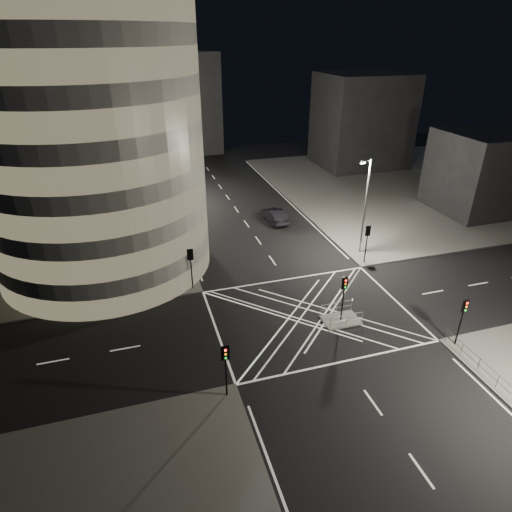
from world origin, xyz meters
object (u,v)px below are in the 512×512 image
object	(u,v)px
traffic_signal_nl	(226,362)
street_lamp_right_far	(365,204)
traffic_signal_fl	(191,261)
central_island	(341,320)
street_lamp_left_far	(157,164)
traffic_signal_island	(344,291)
street_lamp_left_near	(174,214)
traffic_signal_nr	(463,314)
sedan	(275,216)
traffic_signal_fr	(367,237)

from	to	relation	value
traffic_signal_nl	street_lamp_right_far	world-z (taller)	street_lamp_right_far
traffic_signal_nl	traffic_signal_fl	bearing A→B (deg)	90.00
central_island	traffic_signal_nl	distance (m)	12.36
central_island	street_lamp_left_far	world-z (taller)	street_lamp_left_far
central_island	street_lamp_left_far	bearing A→B (deg)	109.95
traffic_signal_fl	traffic_signal_island	size ratio (longest dim) A/B	1.00
traffic_signal_island	street_lamp_left_near	bearing A→B (deg)	130.27
traffic_signal_nl	street_lamp_right_far	xyz separation A→B (m)	(18.24, 15.80, 2.63)
traffic_signal_fl	traffic_signal_island	world-z (taller)	same
traffic_signal_nl	street_lamp_left_near	xyz separation A→B (m)	(-0.64, 18.80, 2.63)
traffic_signal_nr	sedan	bearing A→B (deg)	101.27
street_lamp_left_far	sedan	bearing A→B (deg)	-38.71
traffic_signal_fr	traffic_signal_nr	xyz separation A→B (m)	(0.00, -13.60, 0.00)
traffic_signal_nr	traffic_signal_island	bearing A→B (deg)	142.07
traffic_signal_nr	street_lamp_right_far	size ratio (longest dim) A/B	0.40
traffic_signal_fr	traffic_signal_nr	bearing A→B (deg)	-90.00
traffic_signal_fl	street_lamp_right_far	world-z (taller)	street_lamp_right_far
central_island	traffic_signal_nr	world-z (taller)	traffic_signal_nr
street_lamp_left_far	traffic_signal_island	bearing A→B (deg)	-70.05
street_lamp_right_far	sedan	bearing A→B (deg)	119.08
street_lamp_left_far	traffic_signal_fl	bearing A→B (deg)	-88.43
sedan	street_lamp_left_near	bearing A→B (deg)	25.91
traffic_signal_island	street_lamp_left_far	distance (m)	33.61
central_island	sedan	xyz separation A→B (m)	(1.54, 21.10, 0.76)
sedan	traffic_signal_island	bearing A→B (deg)	81.39
traffic_signal_nl	traffic_signal_nr	distance (m)	17.60
traffic_signal_fl	street_lamp_left_far	bearing A→B (deg)	91.57
street_lamp_left_far	traffic_signal_nl	bearing A→B (deg)	-89.01
sedan	traffic_signal_nr	bearing A→B (deg)	96.83
traffic_signal_fl	traffic_signal_island	bearing A→B (deg)	-37.54
sedan	traffic_signal_fl	bearing A→B (deg)	41.61
central_island	traffic_signal_nr	xyz separation A→B (m)	(6.80, -5.30, 2.84)
street_lamp_left_near	street_lamp_left_far	distance (m)	18.00
traffic_signal_fl	street_lamp_left_near	size ratio (longest dim) A/B	0.40
traffic_signal_nr	street_lamp_left_near	size ratio (longest dim) A/B	0.40
traffic_signal_fr	traffic_signal_island	size ratio (longest dim) A/B	1.00
traffic_signal_fr	traffic_signal_island	world-z (taller)	same
street_lamp_right_far	sedan	xyz separation A→B (m)	(-5.89, 10.60, -4.71)
central_island	traffic_signal_nr	size ratio (longest dim) A/B	0.75
traffic_signal_island	traffic_signal_nr	bearing A→B (deg)	-37.93
traffic_signal_nr	traffic_signal_island	size ratio (longest dim) A/B	1.00
traffic_signal_island	traffic_signal_fl	bearing A→B (deg)	142.46
street_lamp_left_near	street_lamp_right_far	bearing A→B (deg)	-9.03
traffic_signal_fr	sedan	bearing A→B (deg)	112.34
traffic_signal_fl	traffic_signal_nl	world-z (taller)	same
traffic_signal_nr	sedan	distance (m)	27.00
central_island	street_lamp_left_near	bearing A→B (deg)	130.27
traffic_signal_fr	street_lamp_left_far	world-z (taller)	street_lamp_left_far
street_lamp_right_far	central_island	bearing A→B (deg)	-125.30
traffic_signal_fr	street_lamp_left_near	world-z (taller)	street_lamp_left_near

